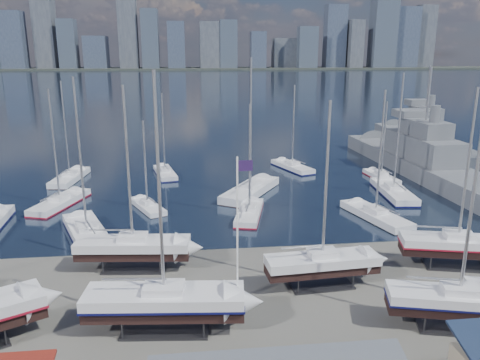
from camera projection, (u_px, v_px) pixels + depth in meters
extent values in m
plane|color=#605E59|center=(246.00, 301.00, 35.79)|extent=(1400.00, 1400.00, 0.00)
cube|color=#1A293D|center=(192.00, 81.00, 333.31)|extent=(1400.00, 600.00, 0.40)
cube|color=#2D332D|center=(189.00, 69.00, 582.49)|extent=(1400.00, 80.00, 2.20)
cube|color=#475166|center=(13.00, 40.00, 542.25)|extent=(26.62, 20.30, 64.32)
cube|color=#595E66|center=(45.00, 32.00, 552.63)|extent=(22.49, 24.47, 83.83)
cube|color=#3D4756|center=(68.00, 44.00, 552.25)|extent=(19.55, 21.83, 55.97)
cube|color=#475166|center=(96.00, 52.00, 564.03)|extent=(26.03, 30.49, 37.14)
cube|color=#595E66|center=(128.00, 30.00, 550.64)|extent=(21.60, 16.58, 87.63)
cube|color=#3D4756|center=(150.00, 39.00, 557.37)|extent=(19.42, 28.42, 67.60)
cube|color=#475166|center=(176.00, 45.00, 565.48)|extent=(20.24, 23.80, 54.09)
cube|color=#595E66|center=(210.00, 45.00, 566.77)|extent=(24.62, 19.72, 54.00)
cube|color=#3D4756|center=(228.00, 44.00, 567.16)|extent=(20.75, 17.93, 55.97)
cube|color=#475166|center=(258.00, 50.00, 571.16)|extent=(18.36, 16.25, 43.03)
cube|color=#595E66|center=(284.00, 53.00, 594.15)|extent=(28.49, 22.03, 35.69)
cube|color=#3D4756|center=(307.00, 47.00, 578.09)|extent=(23.34, 17.87, 49.11)
cube|color=#475166|center=(335.00, 37.00, 593.08)|extent=(25.35, 19.79, 75.95)
cube|color=#595E66|center=(354.00, 44.00, 591.73)|extent=(17.00, 27.45, 57.67)
cube|color=#3D4756|center=(384.00, 24.00, 589.37)|extent=(29.28, 24.05, 106.04)
cube|color=#475166|center=(403.00, 38.00, 606.01)|extent=(30.82, 28.37, 74.41)
cube|color=#595E66|center=(425.00, 36.00, 610.59)|extent=(21.74, 17.03, 77.48)
cube|color=#2D2D33|center=(134.00, 268.00, 41.08)|extent=(5.58, 2.97, 0.16)
cube|color=black|center=(133.00, 252.00, 40.68)|extent=(9.93, 3.27, 0.78)
cube|color=silver|center=(133.00, 244.00, 40.48)|extent=(9.97, 3.68, 0.78)
cube|color=silver|center=(132.00, 237.00, 40.31)|extent=(2.59, 1.87, 0.50)
cylinder|color=#B2B2B7|center=(128.00, 166.00, 38.67)|extent=(0.22, 0.22, 13.15)
cube|color=#2D2D33|center=(166.00, 329.00, 32.00)|extent=(6.12, 3.23, 0.16)
cube|color=black|center=(165.00, 308.00, 31.60)|extent=(10.90, 3.53, 0.86)
cube|color=silver|center=(164.00, 297.00, 31.38)|extent=(10.94, 3.98, 0.86)
cube|color=#0E0F46|center=(164.00, 302.00, 31.48)|extent=(11.05, 4.01, 0.17)
cube|color=silver|center=(164.00, 288.00, 31.20)|extent=(2.83, 2.04, 0.50)
cylinder|color=#B2B2B7|center=(159.00, 187.00, 29.39)|extent=(0.22, 0.22, 14.46)
cube|color=#2D2D33|center=(321.00, 285.00, 38.04)|extent=(5.19, 2.69, 0.16)
cube|color=black|center=(322.00, 268.00, 37.65)|extent=(9.28, 2.89, 0.73)
cube|color=silver|center=(322.00, 260.00, 37.46)|extent=(9.31, 3.27, 0.73)
cube|color=silver|center=(323.00, 253.00, 37.30)|extent=(2.40, 1.71, 0.50)
cylinder|color=#B2B2B7|center=(326.00, 181.00, 35.77)|extent=(0.22, 0.22, 12.34)
cube|color=#2D2D33|center=(455.00, 327.00, 32.21)|extent=(5.61, 3.59, 0.16)
cube|color=black|center=(458.00, 307.00, 31.82)|extent=(9.67, 4.53, 0.75)
cube|color=silver|center=(459.00, 297.00, 31.63)|extent=(9.77, 4.91, 0.75)
cube|color=#0E0F46|center=(459.00, 302.00, 31.72)|extent=(9.87, 4.96, 0.15)
cube|color=silver|center=(461.00, 289.00, 31.46)|extent=(2.67, 2.12, 0.50)
cylinder|color=#B2B2B7|center=(472.00, 203.00, 29.88)|extent=(0.22, 0.22, 12.71)
cube|color=#2D2D33|center=(455.00, 265.00, 41.57)|extent=(5.71, 3.60, 0.16)
cube|color=black|center=(457.00, 250.00, 41.18)|extent=(9.88, 4.48, 0.77)
cube|color=silver|center=(458.00, 242.00, 40.98)|extent=(9.98, 4.87, 0.77)
cube|color=maroon|center=(457.00, 245.00, 41.07)|extent=(10.08, 4.92, 0.15)
cube|color=silver|center=(459.00, 235.00, 40.81)|extent=(2.72, 2.13, 0.50)
cylinder|color=#B2B2B7|center=(468.00, 165.00, 39.19)|extent=(0.22, 0.22, 12.98)
cube|color=black|center=(61.00, 208.00, 58.23)|extent=(5.39, 10.20, 0.80)
cube|color=silver|center=(60.00, 202.00, 58.02)|extent=(5.79, 10.33, 0.80)
cube|color=maroon|center=(60.00, 205.00, 58.11)|extent=(5.85, 10.43, 0.16)
cube|color=silver|center=(60.00, 197.00, 57.85)|extent=(2.37, 2.89, 0.50)
cylinder|color=#B2B2B7|center=(54.00, 145.00, 56.17)|extent=(0.22, 0.22, 13.44)
cube|color=black|center=(70.00, 182.00, 69.86)|extent=(3.71, 10.38, 0.81)
cube|color=silver|center=(70.00, 177.00, 69.65)|extent=(4.14, 10.43, 0.81)
cube|color=silver|center=(70.00, 173.00, 69.48)|extent=(2.02, 2.74, 0.50)
cylinder|color=#B2B2B7|center=(65.00, 129.00, 67.76)|extent=(0.22, 0.22, 13.70)
cube|color=black|center=(88.00, 240.00, 48.22)|extent=(6.70, 11.43, 0.90)
cube|color=silver|center=(87.00, 232.00, 47.99)|extent=(7.14, 11.61, 0.90)
cube|color=#0E0F46|center=(87.00, 236.00, 48.10)|extent=(7.21, 11.73, 0.18)
cube|color=silver|center=(86.00, 226.00, 47.81)|extent=(2.81, 3.32, 0.50)
cylinder|color=#B2B2B7|center=(80.00, 155.00, 45.90)|extent=(0.22, 0.22, 15.19)
cube|color=black|center=(148.00, 211.00, 56.97)|extent=(4.76, 7.56, 0.60)
cube|color=silver|center=(148.00, 206.00, 56.81)|extent=(5.05, 7.69, 0.60)
cube|color=silver|center=(147.00, 202.00, 56.67)|extent=(1.93, 2.23, 0.50)
cylinder|color=#B2B2B7|center=(145.00, 163.00, 55.42)|extent=(0.22, 0.22, 10.13)
cube|color=black|center=(165.00, 177.00, 72.75)|extent=(3.81, 9.02, 0.70)
cube|color=silver|center=(165.00, 173.00, 72.56)|extent=(4.18, 9.10, 0.70)
cube|color=#0E0F46|center=(165.00, 175.00, 72.65)|extent=(4.22, 9.19, 0.14)
cube|color=silver|center=(165.00, 169.00, 72.41)|extent=(1.89, 2.45, 0.50)
cylinder|color=#B2B2B7|center=(163.00, 133.00, 70.93)|extent=(0.22, 0.22, 11.86)
cube|color=black|center=(249.00, 218.00, 54.54)|extent=(4.24, 9.26, 0.72)
cube|color=silver|center=(249.00, 212.00, 54.36)|extent=(4.60, 9.35, 0.72)
cube|color=maroon|center=(249.00, 215.00, 54.44)|extent=(4.65, 9.44, 0.14)
cube|color=silver|center=(249.00, 207.00, 54.20)|extent=(2.01, 2.55, 0.50)
cylinder|color=#B2B2B7|center=(250.00, 158.00, 52.68)|extent=(0.22, 0.22, 12.16)
cube|color=black|center=(250.00, 197.00, 63.06)|extent=(9.06, 12.12, 0.99)
cube|color=silver|center=(250.00, 190.00, 62.81)|extent=(9.50, 12.40, 0.99)
cube|color=silver|center=(250.00, 184.00, 62.61)|extent=(3.41, 3.74, 0.50)
cylinder|color=#B2B2B7|center=(251.00, 124.00, 60.50)|extent=(0.22, 0.22, 16.78)
cube|color=black|center=(292.00, 171.00, 76.67)|extent=(5.34, 9.65, 0.76)
cube|color=silver|center=(292.00, 166.00, 76.47)|extent=(5.71, 9.79, 0.76)
cube|color=#0E0F46|center=(292.00, 169.00, 76.56)|extent=(5.77, 9.88, 0.15)
cube|color=silver|center=(292.00, 163.00, 76.31)|extent=(2.30, 2.76, 0.50)
cylinder|color=#B2B2B7|center=(293.00, 125.00, 74.72)|extent=(0.22, 0.22, 12.76)
cube|color=black|center=(375.00, 222.00, 53.52)|extent=(5.00, 10.39, 0.81)
cube|color=silver|center=(376.00, 215.00, 53.31)|extent=(5.41, 10.51, 0.81)
cube|color=silver|center=(376.00, 209.00, 53.14)|extent=(2.31, 2.89, 0.50)
cylinder|color=#B2B2B7|center=(381.00, 153.00, 51.43)|extent=(0.22, 0.22, 13.66)
cube|color=black|center=(393.00, 197.00, 62.62)|extent=(3.69, 11.33, 0.89)
cube|color=silver|center=(393.00, 191.00, 62.39)|extent=(4.15, 11.37, 0.89)
cube|color=#0E0F46|center=(393.00, 194.00, 62.50)|extent=(4.19, 11.48, 0.18)
cube|color=silver|center=(394.00, 186.00, 62.21)|extent=(2.12, 2.95, 0.50)
cylinder|color=#B2B2B7|center=(399.00, 132.00, 60.32)|extent=(0.22, 0.22, 15.02)
cube|color=black|center=(381.00, 181.00, 70.64)|extent=(2.55, 8.20, 0.65)
cube|color=silver|center=(381.00, 176.00, 70.47)|extent=(2.89, 8.23, 0.65)
cube|color=maroon|center=(381.00, 178.00, 70.55)|extent=(2.92, 8.31, 0.13)
cube|color=silver|center=(381.00, 173.00, 70.33)|extent=(1.51, 2.12, 0.50)
cylinder|color=#B2B2B7|center=(384.00, 139.00, 68.97)|extent=(0.22, 0.22, 10.90)
cube|color=#585C62|center=(421.00, 171.00, 73.80)|extent=(8.56, 44.92, 4.02)
cube|color=#585C62|center=(423.00, 147.00, 72.81)|extent=(6.21, 15.82, 3.60)
cube|color=#585C62|center=(425.00, 128.00, 72.03)|extent=(4.57, 9.07, 2.40)
cube|color=#585C62|center=(412.00, 113.00, 75.86)|extent=(5.15, 4.63, 1.20)
cylinder|color=#B2B2B7|center=(429.00, 94.00, 70.68)|extent=(0.30, 0.30, 8.00)
cube|color=#585C62|center=(422.00, 146.00, 94.52)|extent=(8.67, 40.01, 3.57)
cube|color=#585C62|center=(424.00, 128.00, 93.59)|extent=(5.89, 14.17, 3.60)
cube|color=#585C62|center=(426.00, 113.00, 92.81)|extent=(4.27, 8.15, 2.40)
cube|color=#585C62|center=(418.00, 102.00, 96.19)|extent=(4.67, 4.22, 1.20)
cylinder|color=#B2B2B7|center=(428.00, 86.00, 91.45)|extent=(0.30, 0.30, 8.00)
cylinder|color=white|center=(237.00, 244.00, 31.32)|extent=(0.12, 0.12, 11.93)
cube|color=#291644|center=(245.00, 166.00, 29.98)|extent=(0.99, 0.05, 0.70)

